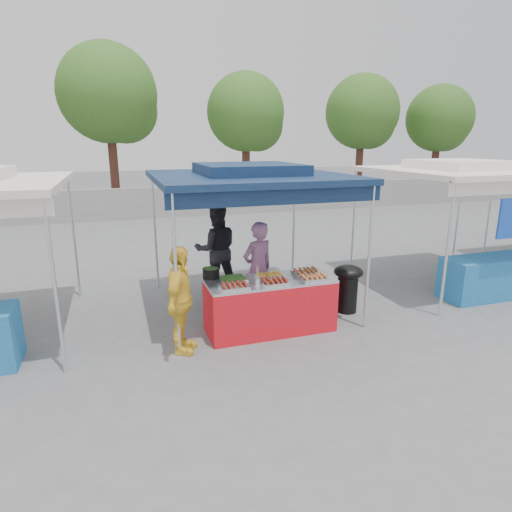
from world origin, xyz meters
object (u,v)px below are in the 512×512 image
object	(u,v)px
vendor_table	(270,305)
customer_person	(180,301)
helper_man	(216,250)
cooking_pot	(211,273)
vendor_woman	(258,269)
wok_burner	(348,284)

from	to	relation	value
vendor_table	customer_person	world-z (taller)	customer_person
vendor_table	customer_person	xyz separation A→B (m)	(-1.45, -0.31, 0.36)
customer_person	helper_man	bearing A→B (deg)	-1.73
cooking_pot	vendor_woman	distance (m)	0.94
cooking_pot	helper_man	size ratio (longest dim) A/B	0.15
vendor_table	helper_man	size ratio (longest dim) A/B	1.13
wok_burner	helper_man	size ratio (longest dim) A/B	0.48
vendor_woman	customer_person	xyz separation A→B (m)	(-1.47, -0.98, -0.04)
cooking_pot	helper_man	distance (m)	1.67
vendor_table	helper_man	bearing A→B (deg)	101.44
vendor_woman	customer_person	world-z (taller)	vendor_woman
vendor_table	vendor_woman	size ratio (longest dim) A/B	1.21
vendor_table	wok_burner	bearing A→B (deg)	10.68
vendor_table	cooking_pot	xyz separation A→B (m)	(-0.86, 0.37, 0.50)
cooking_pot	vendor_woman	size ratio (longest dim) A/B	0.16
helper_man	customer_person	world-z (taller)	helper_man
cooking_pot	customer_person	bearing A→B (deg)	-131.16
cooking_pot	helper_man	world-z (taller)	helper_man
vendor_table	customer_person	size ratio (longest dim) A/B	1.28
cooking_pot	wok_burner	size ratio (longest dim) A/B	0.31
wok_burner	vendor_woman	bearing A→B (deg)	166.38
cooking_pot	wok_burner	bearing A→B (deg)	-1.70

